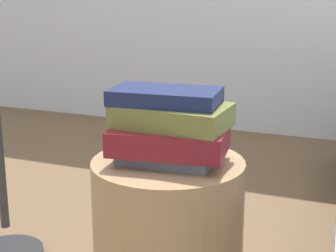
% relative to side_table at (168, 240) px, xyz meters
% --- Properties ---
extents(side_table, '(0.41, 0.41, 0.46)m').
position_rel_side_table_xyz_m(side_table, '(0.00, 0.00, 0.00)').
color(side_table, tan).
rests_on(side_table, ground_plane).
extents(book_slate, '(0.25, 0.17, 0.03)m').
position_rel_side_table_xyz_m(book_slate, '(-0.00, -0.00, 0.24)').
color(book_slate, slate).
rests_on(book_slate, side_table).
extents(book_maroon, '(0.32, 0.22, 0.06)m').
position_rel_side_table_xyz_m(book_maroon, '(0.01, -0.01, 0.29)').
color(book_maroon, maroon).
rests_on(book_maroon, book_slate).
extents(book_olive, '(0.29, 0.19, 0.06)m').
position_rel_side_table_xyz_m(book_olive, '(0.01, 0.01, 0.35)').
color(book_olive, olive).
rests_on(book_olive, book_maroon).
extents(book_navy, '(0.29, 0.18, 0.04)m').
position_rel_side_table_xyz_m(book_navy, '(-0.01, 0.01, 0.40)').
color(book_navy, '#19234C').
rests_on(book_navy, book_olive).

